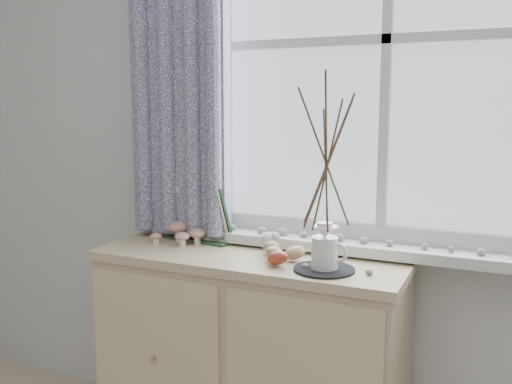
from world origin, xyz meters
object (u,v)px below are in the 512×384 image
botanical_book (196,213)px  toadstool_cluster (182,232)px  sideboard (249,359)px  twig_pitcher (326,157)px

botanical_book → toadstool_cluster: 0.09m
toadstool_cluster → sideboard: bearing=-9.2°
botanical_book → twig_pitcher: (0.61, -0.17, 0.27)m
sideboard → twig_pitcher: size_ratio=1.76×
toadstool_cluster → twig_pitcher: 0.75m
sideboard → twig_pitcher: (0.33, -0.09, 0.82)m
sideboard → botanical_book: (-0.28, 0.09, 0.54)m
sideboard → toadstool_cluster: size_ratio=5.48×
sideboard → twig_pitcher: 0.88m
botanical_book → toadstool_cluster: botanical_book is taller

